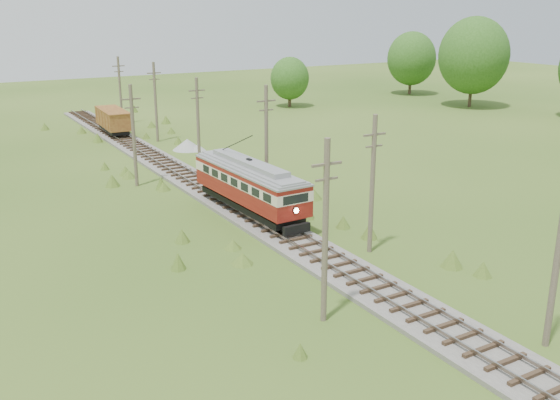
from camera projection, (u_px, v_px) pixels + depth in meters
railbed_main at (214, 193)px, 50.43m from camera, size 3.60×96.00×0.57m
streetcar at (249, 182)px, 44.57m from camera, size 3.28×12.24×5.56m
gondola at (113, 120)px, 73.58m from camera, size 2.90×7.96×2.61m
gravel_pile at (189, 145)px, 66.67m from camera, size 3.27×3.46×1.19m
utility_pole_r_1 at (558, 254)px, 26.73m from camera, size 0.30×0.30×8.80m
utility_pole_r_2 at (372, 183)px, 37.56m from camera, size 1.60×0.30×8.60m
utility_pole_r_3 at (266, 142)px, 48.19m from camera, size 1.60×0.30×9.00m
utility_pole_r_4 at (198, 121)px, 58.93m from camera, size 1.60×0.30×8.40m
utility_pole_r_5 at (156, 101)px, 69.78m from camera, size 1.60×0.30×8.90m
utility_pole_r_6 at (120, 90)px, 80.46m from camera, size 1.60×0.30×8.70m
utility_pole_l_a at (325, 231)px, 28.94m from camera, size 1.60×0.30×9.00m
utility_pole_l_b at (134, 135)px, 51.99m from camera, size 1.60×0.30×8.60m
tree_right_4 at (474, 56)px, 94.01m from camera, size 10.50×10.50×13.53m
tree_right_5 at (411, 59)px, 108.65m from camera, size 8.40×8.40×10.82m
tree_mid_b at (290, 78)px, 95.04m from camera, size 5.88×5.88×7.57m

